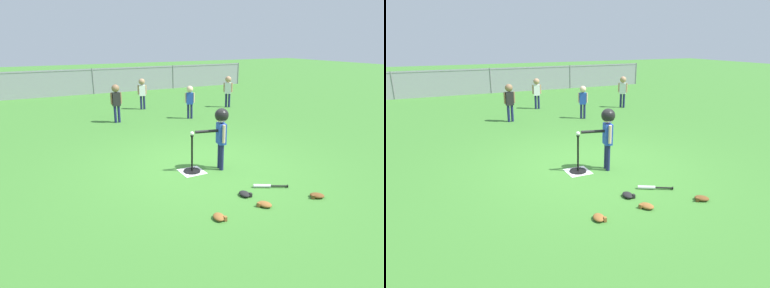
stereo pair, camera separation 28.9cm
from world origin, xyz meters
TOP-DOWN VIEW (x-y plane):
  - ground_plane at (0.00, 0.00)m, footprint 60.00×60.00m
  - home_plate at (-0.34, -0.13)m, footprint 0.44×0.44m
  - batting_tee at (-0.34, -0.13)m, footprint 0.32×0.32m
  - baseball_on_tee at (-0.34, -0.13)m, footprint 0.07×0.07m
  - batter_child at (0.21, -0.25)m, footprint 0.63×0.33m
  - fielder_deep_center at (0.82, 5.92)m, footprint 0.32×0.22m
  - fielder_near_right at (1.65, 3.84)m, footprint 0.28×0.20m
  - fielder_near_left at (-0.53, 4.38)m, footprint 0.34×0.23m
  - fielder_deep_right at (3.73, 4.85)m, footprint 0.27×0.25m
  - spare_bat_silver at (0.44, -1.34)m, footprint 0.54×0.33m
  - glove_by_plate at (-0.00, -1.85)m, footprint 0.24×0.27m
  - glove_near_bats at (0.92, -2.00)m, footprint 0.27×0.27m
  - glove_tossed_aside at (-0.81, -1.86)m, footprint 0.21×0.25m
  - glove_outfield_drop at (-0.06, -1.43)m, footprint 0.18×0.24m
  - outfield_fence at (0.00, 10.31)m, footprint 16.06×0.06m

SIDE VIEW (x-z plane):
  - ground_plane at x=0.00m, z-range 0.00..0.00m
  - home_plate at x=-0.34m, z-range 0.00..0.01m
  - spare_bat_silver at x=0.44m, z-range 0.00..0.06m
  - glove_by_plate at x=0.00m, z-range 0.00..0.07m
  - glove_near_bats at x=0.92m, z-range 0.00..0.07m
  - glove_tossed_aside at x=-0.81m, z-range 0.00..0.07m
  - glove_outfield_drop at x=-0.06m, z-range 0.00..0.07m
  - batting_tee at x=-0.34m, z-range -0.24..0.47m
  - outfield_fence at x=0.00m, z-range 0.04..1.19m
  - fielder_near_right at x=1.65m, z-range 0.15..1.18m
  - fielder_deep_center at x=0.82m, z-range 0.16..1.25m
  - fielder_deep_right at x=3.73m, z-range 0.16..1.29m
  - fielder_near_left at x=-0.53m, z-range 0.16..1.31m
  - baseball_on_tee at x=-0.34m, z-range 0.72..0.79m
  - batter_child at x=0.21m, z-range 0.25..1.44m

